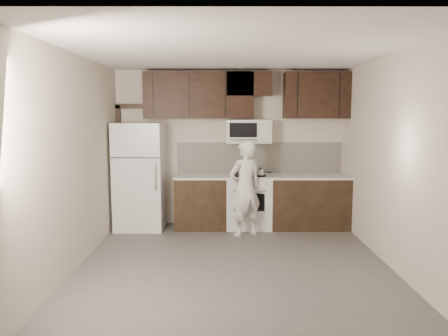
{
  "coord_description": "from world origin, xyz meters",
  "views": [
    {
      "loc": [
        -0.14,
        -5.43,
        1.95
      ],
      "look_at": [
        -0.12,
        0.9,
        1.16
      ],
      "focal_mm": 35.0,
      "sensor_mm": 36.0,
      "label": 1
    }
  ],
  "objects_px": {
    "refrigerator": "(140,176)",
    "person": "(245,188)",
    "stove": "(248,201)",
    "microwave": "(249,131)"
  },
  "relations": [
    {
      "from": "refrigerator",
      "to": "person",
      "type": "xyz_separation_m",
      "value": [
        1.76,
        -0.46,
        -0.13
      ]
    },
    {
      "from": "stove",
      "to": "refrigerator",
      "type": "xyz_separation_m",
      "value": [
        -1.85,
        -0.05,
        0.44
      ]
    },
    {
      "from": "refrigerator",
      "to": "person",
      "type": "relative_size",
      "value": 1.17
    },
    {
      "from": "stove",
      "to": "microwave",
      "type": "height_order",
      "value": "microwave"
    },
    {
      "from": "microwave",
      "to": "person",
      "type": "bearing_deg",
      "value": -97.68
    },
    {
      "from": "stove",
      "to": "person",
      "type": "relative_size",
      "value": 0.61
    },
    {
      "from": "refrigerator",
      "to": "person",
      "type": "distance_m",
      "value": 1.83
    },
    {
      "from": "refrigerator",
      "to": "microwave",
      "type": "bearing_deg",
      "value": 5.15
    },
    {
      "from": "person",
      "to": "refrigerator",
      "type": "bearing_deg",
      "value": -43.6
    },
    {
      "from": "microwave",
      "to": "refrigerator",
      "type": "height_order",
      "value": "microwave"
    }
  ]
}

